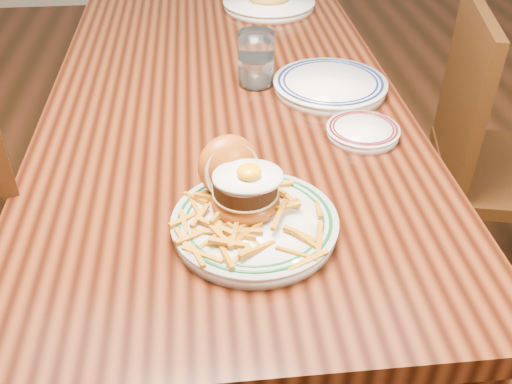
{
  "coord_description": "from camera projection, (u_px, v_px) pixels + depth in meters",
  "views": [
    {
      "loc": [
        -0.05,
        -1.25,
        1.39
      ],
      "look_at": [
        0.03,
        -0.48,
        0.82
      ],
      "focal_mm": 40.0,
      "sensor_mm": 36.0,
      "label": 1
    }
  ],
  "objects": [
    {
      "name": "chair_right",
      "position": [
        492.0,
        156.0,
        1.65
      ],
      "size": [
        0.51,
        0.51,
        0.91
      ],
      "rotation": [
        0.0,
        0.0,
        2.91
      ],
      "color": "#42210D",
      "rests_on": "floor"
    },
    {
      "name": "table",
      "position": [
        226.0,
        128.0,
        1.43
      ],
      "size": [
        0.85,
        1.6,
        0.75
      ],
      "color": "black",
      "rests_on": "floor"
    },
    {
      "name": "water_glass",
      "position": [
        256.0,
        62.0,
        1.4
      ],
      "size": [
        0.09,
        0.09,
        0.13
      ],
      "color": "white",
      "rests_on": "table"
    },
    {
      "name": "rear_plate",
      "position": [
        330.0,
        85.0,
        1.4
      ],
      "size": [
        0.28,
        0.28,
        0.03
      ],
      "rotation": [
        0.0,
        0.0,
        -0.01
      ],
      "color": "white",
      "rests_on": "table"
    },
    {
      "name": "side_plate",
      "position": [
        363.0,
        131.0,
        1.23
      ],
      "size": [
        0.16,
        0.16,
        0.02
      ],
      "rotation": [
        0.0,
        0.0,
        0.22
      ],
      "color": "white",
      "rests_on": "table"
    },
    {
      "name": "main_plate",
      "position": [
        250.0,
        209.0,
        0.97
      ],
      "size": [
        0.29,
        0.3,
        0.14
      ],
      "rotation": [
        0.0,
        0.0,
        0.37
      ],
      "color": "white",
      "rests_on": "table"
    },
    {
      "name": "floor",
      "position": [
        232.0,
        307.0,
        1.83
      ],
      "size": [
        6.0,
        6.0,
        0.0
      ],
      "primitive_type": "plane",
      "color": "black",
      "rests_on": "ground"
    },
    {
      "name": "far_plate",
      "position": [
        269.0,
        4.0,
        1.87
      ],
      "size": [
        0.3,
        0.3,
        0.05
      ],
      "rotation": [
        0.0,
        0.0,
        -0.21
      ],
      "color": "white",
      "rests_on": "table"
    }
  ]
}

